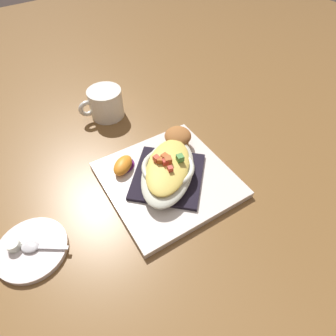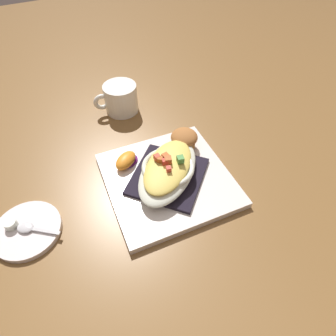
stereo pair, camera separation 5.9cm
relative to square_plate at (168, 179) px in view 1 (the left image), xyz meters
name	(u,v)px [view 1 (the left image)]	position (x,y,z in m)	size (l,w,h in m)	color
ground_plane	(168,182)	(0.00, 0.00, -0.01)	(2.60, 2.60, 0.00)	brown
square_plate	(168,179)	(0.00, 0.00, 0.00)	(0.26, 0.26, 0.02)	silver
folded_napkin	(168,176)	(0.00, 0.00, 0.01)	(0.15, 0.14, 0.01)	black
gratin_dish	(168,169)	(0.00, 0.00, 0.04)	(0.22, 0.21, 0.05)	silver
muffin	(178,138)	(0.07, 0.07, 0.03)	(0.06, 0.06, 0.05)	#A5692B
orange_garnish	(123,165)	(-0.07, 0.08, 0.02)	(0.07, 0.06, 0.03)	#5D1963
coffee_mug	(105,105)	(0.00, 0.29, 0.03)	(0.12, 0.09, 0.08)	white
creamer_saucer	(32,249)	(-0.29, 0.01, 0.00)	(0.13, 0.13, 0.01)	silver
spoon	(33,247)	(-0.29, 0.01, 0.01)	(0.08, 0.06, 0.01)	silver
creamer_cup_0	(13,245)	(-0.32, 0.03, 0.01)	(0.02, 0.02, 0.02)	white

